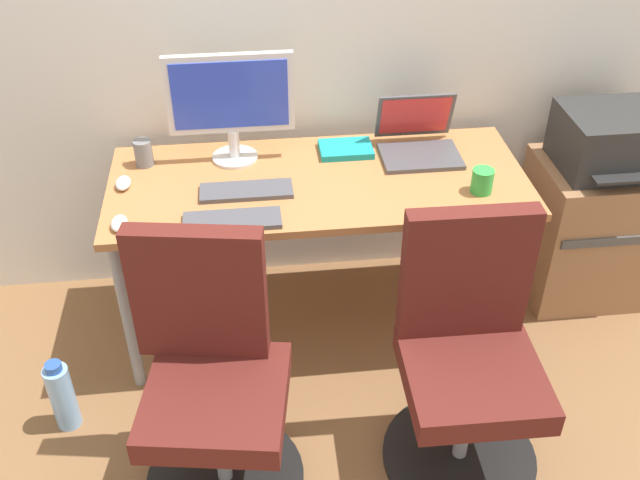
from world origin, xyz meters
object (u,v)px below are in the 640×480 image
side_cabinet (585,229)px  coffee_mug (482,181)px  office_chair_left (213,384)px  water_bottle_on_floor (62,396)px  office_chair_right (467,362)px  printer (608,140)px  open_laptop (418,140)px  desktop_monitor (231,100)px

side_cabinet → coffee_mug: bearing=-157.0°
office_chair_left → coffee_mug: office_chair_left is taller
water_bottle_on_floor → side_cabinet: bearing=14.4°
office_chair_left → water_bottle_on_floor: bearing=155.3°
water_bottle_on_floor → coffee_mug: (1.57, 0.30, 0.62)m
office_chair_right → water_bottle_on_floor: (-1.40, 0.26, -0.28)m
office_chair_left → coffee_mug: 1.20m
side_cabinet → printer: (-0.00, -0.00, 0.44)m
office_chair_left → coffee_mug: bearing=29.2°
office_chair_left → water_bottle_on_floor: (-0.57, 0.26, -0.28)m
office_chair_right → open_laptop: 0.95m
office_chair_right → coffee_mug: (0.17, 0.56, 0.34)m
water_bottle_on_floor → open_laptop: 1.66m
desktop_monitor → coffee_mug: desktop_monitor is taller
side_cabinet → office_chair_left: bearing=-153.0°
water_bottle_on_floor → open_laptop: size_ratio=1.00×
side_cabinet → printer: 0.44m
desktop_monitor → open_laptop: (0.73, -0.03, -0.20)m
printer → desktop_monitor: size_ratio=0.83×
printer → water_bottle_on_floor: (-2.17, -0.55, -0.61)m
printer → coffee_mug: (-0.60, -0.25, 0.01)m
office_chair_left → open_laptop: 1.27m
open_laptop → printer: bearing=-5.1°
printer → water_bottle_on_floor: printer is taller
office_chair_left → printer: size_ratio=2.35×
office_chair_right → side_cabinet: size_ratio=1.47×
side_cabinet → coffee_mug: 0.79m
office_chair_right → desktop_monitor: size_ratio=1.96×
office_chair_right → water_bottle_on_floor: office_chair_right is taller
printer → office_chair_right: bearing=-133.4°
side_cabinet → water_bottle_on_floor: (-2.17, -0.56, -0.17)m
office_chair_left → printer: 1.83m
side_cabinet → coffee_mug: coffee_mug is taller
water_bottle_on_floor → desktop_monitor: size_ratio=0.65×
office_chair_right → desktop_monitor: (-0.72, 0.91, 0.54)m
printer → open_laptop: size_ratio=1.29×
water_bottle_on_floor → coffee_mug: coffee_mug is taller
desktop_monitor → open_laptop: 0.76m
open_laptop → coffee_mug: open_laptop is taller
office_chair_left → open_laptop: size_ratio=3.03×
water_bottle_on_floor → desktop_monitor: bearing=43.8°
open_laptop → water_bottle_on_floor: bearing=-156.1°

